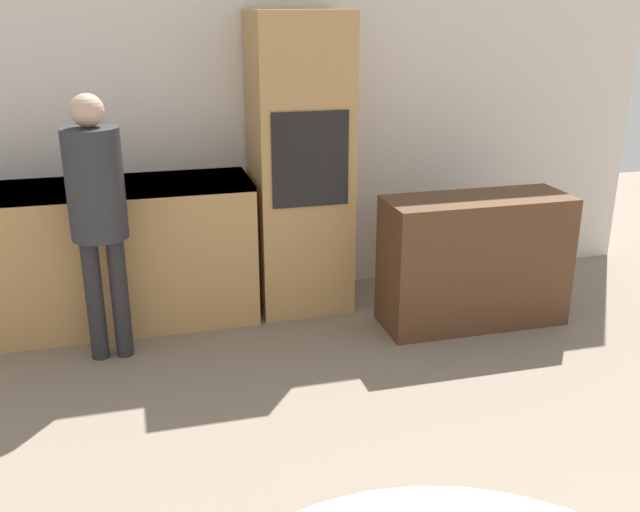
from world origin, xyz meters
The scene contains 5 objects.
wall_back centered at (0.00, 5.38, 1.30)m, with size 6.17×0.05×2.60m.
kitchen_counter centered at (-1.12, 5.03, 0.48)m, with size 2.23×0.60×0.94m.
oven_unit centered at (0.35, 5.04, 0.99)m, with size 0.62×0.59×1.97m.
sideboard centered at (1.36, 4.44, 0.43)m, with size 1.20×0.45×0.85m.
person_standing centered at (-0.94, 4.54, 0.96)m, with size 0.32×0.32×1.55m.
Camera 1 is at (-0.72, 0.50, 2.00)m, focal length 40.00 mm.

